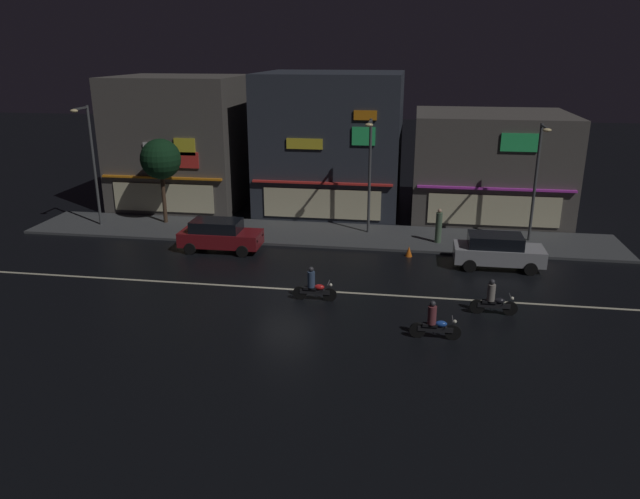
{
  "coord_description": "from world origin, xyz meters",
  "views": [
    {
      "loc": [
        5.39,
        -24.47,
        10.26
      ],
      "look_at": [
        1.06,
        3.21,
        0.88
      ],
      "focal_mm": 33.66,
      "sensor_mm": 36.0,
      "label": 1
    }
  ],
  "objects_px": {
    "streetlamp_east": "(537,173)",
    "traffic_cone": "(409,251)",
    "pedestrian_on_sidewalk": "(439,227)",
    "motorcycle_lead": "(314,286)",
    "parked_car_trailing": "(220,235)",
    "motorcycle_opposite_lane": "(434,323)",
    "streetlamp_west": "(91,156)",
    "motorcycle_following": "(493,300)",
    "streetlamp_mid": "(369,167)",
    "parked_car_near_kerb": "(498,250)"
  },
  "relations": [
    {
      "from": "parked_car_near_kerb",
      "to": "traffic_cone",
      "type": "xyz_separation_m",
      "value": [
        -4.31,
        0.98,
        -0.59
      ]
    },
    {
      "from": "pedestrian_on_sidewalk",
      "to": "motorcycle_opposite_lane",
      "type": "relative_size",
      "value": 1.0
    },
    {
      "from": "parked_car_trailing",
      "to": "motorcycle_opposite_lane",
      "type": "height_order",
      "value": "parked_car_trailing"
    },
    {
      "from": "motorcycle_lead",
      "to": "traffic_cone",
      "type": "relative_size",
      "value": 3.45
    },
    {
      "from": "motorcycle_following",
      "to": "motorcycle_opposite_lane",
      "type": "distance_m",
      "value": 3.51
    },
    {
      "from": "motorcycle_opposite_lane",
      "to": "traffic_cone",
      "type": "bearing_deg",
      "value": -85.23
    },
    {
      "from": "streetlamp_east",
      "to": "motorcycle_lead",
      "type": "height_order",
      "value": "streetlamp_east"
    },
    {
      "from": "streetlamp_west",
      "to": "parked_car_trailing",
      "type": "height_order",
      "value": "streetlamp_west"
    },
    {
      "from": "parked_car_trailing",
      "to": "motorcycle_lead",
      "type": "relative_size",
      "value": 2.26
    },
    {
      "from": "streetlamp_west",
      "to": "parked_car_near_kerb",
      "type": "height_order",
      "value": "streetlamp_west"
    },
    {
      "from": "streetlamp_east",
      "to": "traffic_cone",
      "type": "relative_size",
      "value": 11.69
    },
    {
      "from": "streetlamp_east",
      "to": "motorcycle_following",
      "type": "relative_size",
      "value": 3.38
    },
    {
      "from": "streetlamp_mid",
      "to": "streetlamp_east",
      "type": "height_order",
      "value": "streetlamp_mid"
    },
    {
      "from": "parked_car_trailing",
      "to": "streetlamp_west",
      "type": "bearing_deg",
      "value": 160.51
    },
    {
      "from": "pedestrian_on_sidewalk",
      "to": "motorcycle_following",
      "type": "xyz_separation_m",
      "value": [
        1.91,
        -8.96,
        -0.4
      ]
    },
    {
      "from": "streetlamp_mid",
      "to": "motorcycle_following",
      "type": "distance_m",
      "value": 12.16
    },
    {
      "from": "streetlamp_mid",
      "to": "traffic_cone",
      "type": "relative_size",
      "value": 11.81
    },
    {
      "from": "pedestrian_on_sidewalk",
      "to": "traffic_cone",
      "type": "bearing_deg",
      "value": -84.92
    },
    {
      "from": "motorcycle_following",
      "to": "traffic_cone",
      "type": "xyz_separation_m",
      "value": [
        -3.46,
        6.74,
        -0.36
      ]
    },
    {
      "from": "pedestrian_on_sidewalk",
      "to": "parked_car_near_kerb",
      "type": "height_order",
      "value": "pedestrian_on_sidewalk"
    },
    {
      "from": "pedestrian_on_sidewalk",
      "to": "motorcycle_lead",
      "type": "bearing_deg",
      "value": -82.45
    },
    {
      "from": "streetlamp_west",
      "to": "streetlamp_east",
      "type": "height_order",
      "value": "streetlamp_west"
    },
    {
      "from": "streetlamp_east",
      "to": "motorcycle_opposite_lane",
      "type": "distance_m",
      "value": 14.03
    },
    {
      "from": "streetlamp_west",
      "to": "traffic_cone",
      "type": "relative_size",
      "value": 12.85
    },
    {
      "from": "streetlamp_east",
      "to": "parked_car_near_kerb",
      "type": "height_order",
      "value": "streetlamp_east"
    },
    {
      "from": "parked_car_near_kerb",
      "to": "parked_car_trailing",
      "type": "bearing_deg",
      "value": -1.65
    },
    {
      "from": "parked_car_near_kerb",
      "to": "traffic_cone",
      "type": "distance_m",
      "value": 4.46
    },
    {
      "from": "pedestrian_on_sidewalk",
      "to": "motorcycle_lead",
      "type": "height_order",
      "value": "pedestrian_on_sidewalk"
    },
    {
      "from": "motorcycle_opposite_lane",
      "to": "traffic_cone",
      "type": "relative_size",
      "value": 3.45
    },
    {
      "from": "parked_car_near_kerb",
      "to": "motorcycle_opposite_lane",
      "type": "bearing_deg",
      "value": 68.69
    },
    {
      "from": "motorcycle_lead",
      "to": "motorcycle_following",
      "type": "distance_m",
      "value": 7.42
    },
    {
      "from": "traffic_cone",
      "to": "streetlamp_mid",
      "type": "bearing_deg",
      "value": 125.67
    },
    {
      "from": "streetlamp_mid",
      "to": "pedestrian_on_sidewalk",
      "type": "distance_m",
      "value": 5.08
    },
    {
      "from": "parked_car_trailing",
      "to": "traffic_cone",
      "type": "distance_m",
      "value": 10.04
    },
    {
      "from": "streetlamp_east",
      "to": "pedestrian_on_sidewalk",
      "type": "xyz_separation_m",
      "value": [
        -5.03,
        -0.94,
        -2.95
      ]
    },
    {
      "from": "streetlamp_east",
      "to": "motorcycle_opposite_lane",
      "type": "relative_size",
      "value": 3.38
    },
    {
      "from": "parked_car_trailing",
      "to": "streetlamp_east",
      "type": "bearing_deg",
      "value": 12.64
    },
    {
      "from": "parked_car_trailing",
      "to": "motorcycle_lead",
      "type": "bearing_deg",
      "value": -44.13
    },
    {
      "from": "parked_car_near_kerb",
      "to": "motorcycle_following",
      "type": "xyz_separation_m",
      "value": [
        -0.85,
        -5.76,
        -0.24
      ]
    },
    {
      "from": "motorcycle_opposite_lane",
      "to": "motorcycle_lead",
      "type": "bearing_deg",
      "value": -31.46
    },
    {
      "from": "motorcycle_following",
      "to": "traffic_cone",
      "type": "bearing_deg",
      "value": -54.86
    },
    {
      "from": "streetlamp_west",
      "to": "streetlamp_mid",
      "type": "height_order",
      "value": "streetlamp_west"
    },
    {
      "from": "streetlamp_east",
      "to": "parked_car_near_kerb",
      "type": "xyz_separation_m",
      "value": [
        -2.27,
        -4.13,
        -3.11
      ]
    },
    {
      "from": "streetlamp_mid",
      "to": "streetlamp_east",
      "type": "xyz_separation_m",
      "value": [
        8.98,
        -0.2,
        -0.04
      ]
    },
    {
      "from": "motorcycle_following",
      "to": "streetlamp_mid",
      "type": "bearing_deg",
      "value": -51.87
    },
    {
      "from": "motorcycle_lead",
      "to": "streetlamp_west",
      "type": "bearing_deg",
      "value": -37.48
    },
    {
      "from": "streetlamp_west",
      "to": "pedestrian_on_sidewalk",
      "type": "height_order",
      "value": "streetlamp_west"
    },
    {
      "from": "parked_car_near_kerb",
      "to": "motorcycle_opposite_lane",
      "type": "relative_size",
      "value": 2.26
    },
    {
      "from": "streetlamp_mid",
      "to": "streetlamp_east",
      "type": "distance_m",
      "value": 8.98
    },
    {
      "from": "streetlamp_west",
      "to": "motorcycle_lead",
      "type": "height_order",
      "value": "streetlamp_west"
    }
  ]
}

